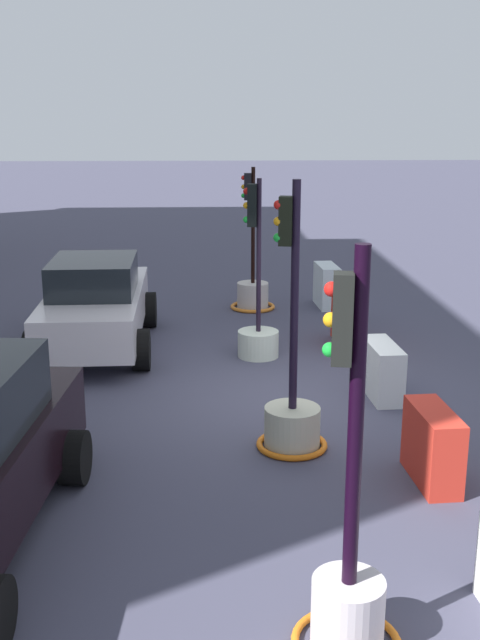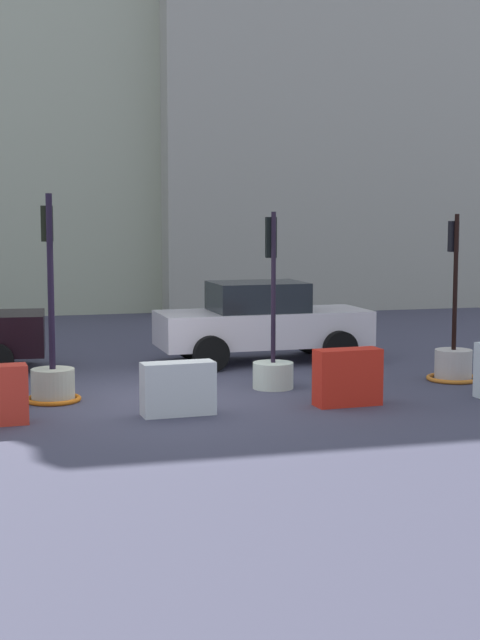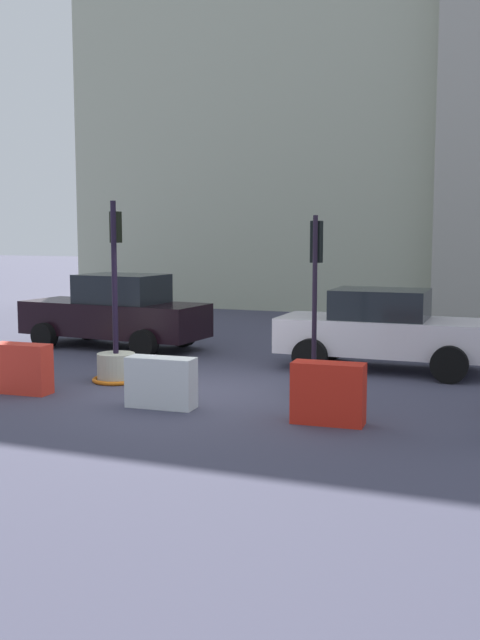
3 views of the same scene
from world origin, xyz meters
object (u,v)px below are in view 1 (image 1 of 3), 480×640
(traffic_light_1, at_px, (292,411))
(car_white_van, at_px, (96,304))
(traffic_light_2, at_px, (258,327))
(construction_barrier_4, at_px, (327,286))
(traffic_light_0, at_px, (348,581))
(traffic_light_3, at_px, (253,290))
(construction_barrier_2, at_px, (382,370))
(construction_barrier_1, at_px, (433,446))
(construction_barrier_3, at_px, (348,319))

(traffic_light_1, bearing_deg, car_white_van, 34.36)
(traffic_light_2, distance_m, construction_barrier_4, 3.93)
(car_white_van, bearing_deg, traffic_light_0, -159.61)
(traffic_light_3, height_order, construction_barrier_2, traffic_light_3)
(traffic_light_3, relative_size, construction_barrier_1, 2.83)
(traffic_light_0, relative_size, traffic_light_3, 1.07)
(traffic_light_0, bearing_deg, traffic_light_2, 1.44)
(traffic_light_0, xyz_separation_m, construction_barrier_1, (2.77, -1.48, -0.16))
(traffic_light_3, distance_m, car_white_van, 4.07)
(traffic_light_1, relative_size, traffic_light_3, 1.11)
(car_white_van, bearing_deg, construction_barrier_1, -140.10)
(traffic_light_3, distance_m, construction_barrier_1, 8.31)
(traffic_light_0, height_order, construction_barrier_1, traffic_light_0)
(traffic_light_1, height_order, construction_barrier_2, traffic_light_1)
(construction_barrier_3, xyz_separation_m, car_white_van, (-0.08, 4.55, 0.36))
(traffic_light_3, xyz_separation_m, construction_barrier_4, (0.12, -1.63, 0.05))
(construction_barrier_1, xyz_separation_m, construction_barrier_4, (8.28, -0.08, 0.03))
(construction_barrier_2, bearing_deg, traffic_light_1, 138.88)
(traffic_light_0, bearing_deg, traffic_light_3, 0.37)
(traffic_light_2, distance_m, construction_barrier_3, 1.85)
(traffic_light_0, height_order, construction_barrier_4, traffic_light_0)
(construction_barrier_2, distance_m, car_white_van, 5.29)
(traffic_light_3, bearing_deg, construction_barrier_2, -163.67)
(traffic_light_1, xyz_separation_m, car_white_van, (4.42, 3.02, 0.32))
(traffic_light_2, height_order, construction_barrier_2, traffic_light_2)
(car_white_van, bearing_deg, traffic_light_2, -102.65)
(construction_barrier_2, bearing_deg, construction_barrier_3, 0.04)
(construction_barrier_3, bearing_deg, traffic_light_0, 169.58)
(construction_barrier_1, bearing_deg, traffic_light_3, 10.75)
(construction_barrier_2, distance_m, construction_barrier_3, 2.74)
(car_white_van, bearing_deg, construction_barrier_4, -57.90)
(traffic_light_1, relative_size, construction_barrier_4, 3.17)
(traffic_light_0, bearing_deg, construction_barrier_1, -28.12)
(traffic_light_0, height_order, construction_barrier_2, traffic_light_0)
(construction_barrier_4, bearing_deg, construction_barrier_2, 179.58)
(traffic_light_2, distance_m, car_white_van, 2.93)
(construction_barrier_3, height_order, construction_barrier_4, construction_barrier_4)
(construction_barrier_2, height_order, construction_barrier_4, construction_barrier_4)
(traffic_light_2, xyz_separation_m, car_white_van, (0.64, 2.85, 0.28))
(traffic_light_0, bearing_deg, car_white_van, 20.39)
(traffic_light_3, distance_m, construction_barrier_2, 5.65)
(traffic_light_1, bearing_deg, construction_barrier_4, -12.17)
(construction_barrier_1, bearing_deg, construction_barrier_4, -0.54)
(traffic_light_2, bearing_deg, construction_barrier_4, -26.39)
(traffic_light_1, relative_size, car_white_van, 0.77)
(traffic_light_2, height_order, construction_barrier_4, traffic_light_2)
(traffic_light_3, bearing_deg, traffic_light_0, -179.63)
(traffic_light_0, relative_size, traffic_light_2, 1.05)
(construction_barrier_1, distance_m, car_white_van, 7.05)
(traffic_light_3, relative_size, construction_barrier_4, 2.85)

